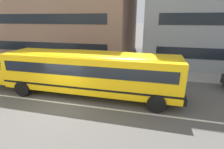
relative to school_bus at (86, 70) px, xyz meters
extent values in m
plane|color=#54514F|center=(-0.89, -1.66, -1.84)|extent=(400.00, 400.00, 0.00)
cube|color=gray|center=(-0.89, 5.96, -1.84)|extent=(120.00, 3.00, 0.01)
cube|color=silver|center=(-0.89, -1.66, -1.84)|extent=(110.00, 0.16, 0.01)
cube|color=yellow|center=(0.27, 0.00, -0.12)|extent=(11.84, 2.69, 2.37)
cube|color=yellow|center=(-6.51, 0.00, -0.71)|extent=(1.72, 2.26, 1.18)
cube|color=black|center=(-7.38, 0.00, -1.11)|extent=(0.22, 2.69, 0.39)
cube|color=black|center=(6.28, 0.00, -1.11)|extent=(0.22, 2.69, 0.39)
cube|color=black|center=(0.27, 0.00, 0.31)|extent=(11.13, 2.73, 0.69)
cube|color=black|center=(0.27, 0.00, -0.82)|extent=(11.86, 2.72, 0.13)
ellipsoid|color=yellow|center=(0.27, 0.00, 1.06)|extent=(11.37, 2.48, 0.39)
cylinder|color=red|center=(-3.52, 1.54, -0.24)|extent=(0.47, 0.47, 0.03)
cylinder|color=black|center=(-4.23, -1.34, -1.30)|extent=(1.08, 0.30, 1.08)
cylinder|color=black|center=(-4.23, 1.35, -1.30)|extent=(1.08, 0.30, 1.08)
cylinder|color=black|center=(4.77, -1.35, -1.30)|extent=(1.08, 0.30, 1.08)
cylinder|color=black|center=(4.77, 1.34, -1.30)|extent=(1.08, 0.30, 1.08)
cube|color=black|center=(-8.98, 7.44, 0.08)|extent=(16.90, 0.04, 1.10)
cube|color=black|center=(-8.98, 7.44, 3.28)|extent=(16.90, 0.04, 1.10)
camera|label=1|loc=(4.35, -10.29, 3.32)|focal=26.98mm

